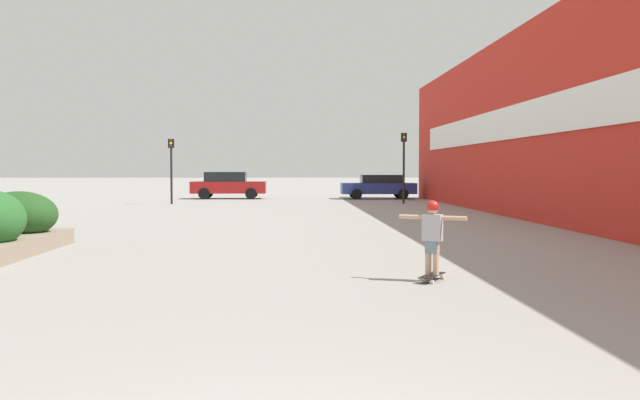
{
  "coord_description": "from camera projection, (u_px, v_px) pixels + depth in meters",
  "views": [
    {
      "loc": [
        -0.01,
        -3.45,
        1.75
      ],
      "look_at": [
        0.84,
        17.57,
        0.85
      ],
      "focal_mm": 40.0,
      "sensor_mm": 36.0,
      "label": 1
    }
  ],
  "objects": [
    {
      "name": "building_wall_right",
      "position": [
        563.0,
        116.0,
        21.62
      ],
      "size": [
        0.67,
        45.83,
        6.76
      ],
      "color": "red",
      "rests_on": "ground_plane"
    },
    {
      "name": "skateboard",
      "position": [
        432.0,
        276.0,
        11.15
      ],
      "size": [
        0.56,
        0.78,
        0.1
      ],
      "rotation": [
        0.0,
        0.0,
        -0.52
      ],
      "color": "black",
      "rests_on": "ground_plane"
    },
    {
      "name": "skateboarder",
      "position": [
        432.0,
        230.0,
        11.12
      ],
      "size": [
        0.98,
        0.6,
        1.17
      ],
      "rotation": [
        0.0,
        0.0,
        -0.52
      ],
      "color": "tan",
      "rests_on": "skateboard"
    },
    {
      "name": "car_leftmost",
      "position": [
        379.0,
        186.0,
        42.43
      ],
      "size": [
        4.4,
        1.9,
        1.43
      ],
      "rotation": [
        0.0,
        0.0,
        1.57
      ],
      "color": "navy",
      "rests_on": "ground_plane"
    },
    {
      "name": "car_center_left",
      "position": [
        228.0,
        185.0,
        42.6
      ],
      "size": [
        4.42,
        1.97,
        1.6
      ],
      "rotation": [
        0.0,
        0.0,
        -1.57
      ],
      "color": "maroon",
      "rests_on": "ground_plane"
    },
    {
      "name": "traffic_light_left",
      "position": [
        171.0,
        159.0,
        35.91
      ],
      "size": [
        0.28,
        0.3,
        3.29
      ],
      "color": "black",
      "rests_on": "ground_plane"
    },
    {
      "name": "traffic_light_right",
      "position": [
        404.0,
        156.0,
        36.49
      ],
      "size": [
        0.28,
        0.3,
        3.63
      ],
      "color": "black",
      "rests_on": "ground_plane"
    }
  ]
}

